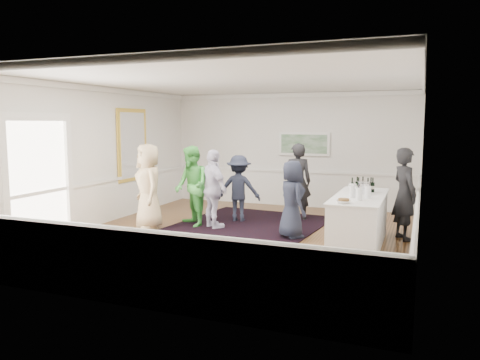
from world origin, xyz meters
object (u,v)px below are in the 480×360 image
at_px(guest_green, 192,186).
at_px(guest_navy, 292,199).
at_px(serving_table, 359,221).
at_px(guest_lilac, 214,189).
at_px(guest_dark_b, 297,182).
at_px(bartender, 405,194).
at_px(guest_dark_a, 239,188).
at_px(nut_bowl, 344,201).
at_px(guest_tan, 149,186).
at_px(ice_bucket, 364,188).

height_order(guest_green, guest_navy, guest_green).
xyz_separation_m(serving_table, guest_lilac, (-3.24, 0.36, 0.39)).
bearing_deg(serving_table, guest_dark_b, 131.49).
relative_size(bartender, guest_dark_a, 1.17).
distance_m(guest_navy, nut_bowl, 1.67).
bearing_deg(guest_tan, serving_table, 43.93).
distance_m(guest_dark_a, nut_bowl, 3.63).
distance_m(guest_dark_a, guest_navy, 1.97).
distance_m(guest_dark_a, guest_dark_b, 1.44).
bearing_deg(guest_green, nut_bowl, 21.02).
distance_m(serving_table, guest_lilac, 3.29).
relative_size(bartender, guest_navy, 1.17).
xyz_separation_m(serving_table, ice_bucket, (0.04, 0.26, 0.60)).
height_order(bartender, guest_tan, guest_tan).
distance_m(guest_green, ice_bucket, 3.85).
distance_m(guest_tan, guest_lilac, 1.45).
distance_m(guest_dark_b, nut_bowl, 3.34).
bearing_deg(guest_dark_a, guest_lilac, 64.33).
bearing_deg(bartender, guest_dark_b, 34.66).
relative_size(serving_table, guest_dark_a, 1.52).
relative_size(guest_tan, ice_bucket, 7.32).
height_order(serving_table, guest_green, guest_green).
bearing_deg(guest_tan, guest_lilac, 63.50).
bearing_deg(guest_tan, guest_dark_a, 83.69).
bearing_deg(guest_dark_b, guest_navy, 81.74).
bearing_deg(guest_dark_b, bartender, 136.69).
relative_size(bartender, guest_dark_b, 1.00).
height_order(serving_table, guest_dark_b, guest_dark_b).
bearing_deg(guest_dark_b, guest_dark_a, 9.63).
distance_m(bartender, guest_dark_a, 3.79).
distance_m(bartender, guest_green, 4.61).
height_order(guest_green, guest_dark_a, guest_green).
distance_m(guest_green, guest_dark_b, 2.60).
relative_size(serving_table, guest_tan, 1.27).
bearing_deg(nut_bowl, guest_dark_b, 118.35).
relative_size(guest_dark_a, ice_bucket, 6.14).
bearing_deg(bartender, serving_table, 106.01).
xyz_separation_m(guest_green, guest_navy, (2.43, -0.25, -0.12)).
height_order(guest_tan, guest_green, guest_tan).
distance_m(guest_tan, nut_bowl, 4.52).
distance_m(guest_green, guest_lilac, 0.56).
bearing_deg(guest_navy, guest_dark_b, -29.94).
height_order(bartender, guest_lilac, bartender).
distance_m(guest_dark_b, ice_bucket, 2.47).
relative_size(guest_lilac, guest_dark_a, 1.11).
bearing_deg(serving_table, nut_bowl, -98.64).
distance_m(guest_lilac, guest_dark_a, 0.94).
distance_m(serving_table, nut_bowl, 1.12).
relative_size(guest_tan, guest_dark_a, 1.19).
xyz_separation_m(guest_tan, guest_green, (0.79, 0.56, -0.03)).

